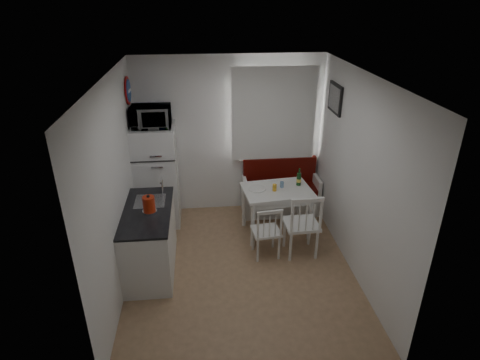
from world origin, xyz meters
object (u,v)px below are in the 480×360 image
Objects in this scene: chair_left at (267,228)px; fridge at (157,176)px; bench at (280,195)px; dining_table at (277,194)px; microwave at (151,117)px; kitchen_counter at (150,239)px; kettle at (149,204)px; wine_bottle at (299,177)px; chair_right at (304,219)px.

fridge is at bearing 136.57° from chair_left.
bench reaches higher than dining_table.
chair_left is at bearing -117.20° from dining_table.
kitchen_counter is at bearing -90.94° from microwave.
dining_table is (-0.19, -0.65, 0.36)m from bench.
fridge is 0.97m from microwave.
wine_bottle is (2.14, 0.88, -0.13)m from kettle.
bench is 5.26× the size of kettle.
bench is at bearing 106.04° from wine_bottle.
chair_right reaches higher than chair_left.
dining_table is at bearing -164.05° from wine_bottle.
wine_bottle reaches higher than chair_left.
chair_right is at bearing 2.92° from kettle.
chair_left is at bearing -36.08° from microwave.
kitchen_counter is 0.57m from kettle.
kettle reaches higher than wine_bottle.
bench is 0.77m from dining_table.
dining_table is 1.98m from kettle.
kettle reaches higher than dining_table.
microwave reaches higher than fridge.
fridge is (0.02, 1.24, 0.36)m from kitchen_counter.
bench is 2.43× the size of chair_right.
dining_table is at bearing 108.32° from chair_right.
chair_right is 0.92× the size of microwave.
wine_bottle is at bearing 20.15° from kitchen_counter.
kettle is at bearing -179.17° from chair_right.
bench is at bearing 33.69° from kitchen_counter.
chair_left is 2.00m from fridge.
chair_right is at bearing -97.38° from wine_bottle.
chair_right reaches higher than dining_table.
wine_bottle is (0.35, 0.10, 0.22)m from dining_table.
kettle reaches higher than chair_left.
bench is 2.25× the size of microwave.
microwave is (-2.07, 1.16, 1.17)m from chair_right.
bench is 1.36m from chair_right.
bench is 2.08m from fridge.
dining_table is 3.85× the size of wine_bottle.
bench is 1.20× the size of dining_table.
microwave reaches higher than chair_left.
dining_table is 0.72m from chair_right.
kitchen_counter is 3.04× the size of chair_left.
dining_table is at bearing -15.09° from microwave.
kitchen_counter is at bearing 124.33° from kettle.
microwave reaches higher than dining_table.
chair_left is 1.63m from kettle.
kitchen_counter is 2.37m from wine_bottle.
fridge is 1.33m from kettle.
dining_table is at bearing -16.55° from fridge.
wine_bottle reaches higher than bench.
kitchen_counter is at bearing 178.77° from chair_right.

